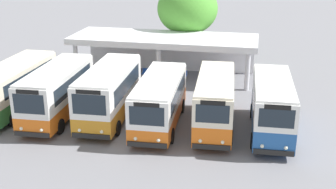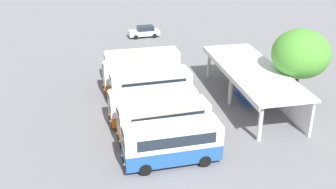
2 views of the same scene
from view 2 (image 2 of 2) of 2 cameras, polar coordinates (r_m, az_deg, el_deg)
ground_plane at (r=36.83m, az=-5.35°, el=-2.78°), size 180.00×180.00×0.00m
city_bus_nearest_orange at (r=43.80m, az=-3.70°, el=4.41°), size 2.46×8.12×3.15m
city_bus_second_in_row at (r=40.67m, az=-3.80°, el=2.83°), size 2.53×7.78×3.25m
city_bus_middle_cream at (r=37.71m, az=-2.45°, el=1.09°), size 2.66×7.68×3.33m
city_bus_fourth_amber at (r=34.77m, az=-2.17°, el=-1.35°), size 2.62×7.69×3.01m
city_bus_fifth_blue at (r=31.90m, az=-0.61°, el=-3.70°), size 2.56×7.45×3.21m
city_bus_far_end_green at (r=29.10m, az=0.57°, el=-6.74°), size 2.43×7.24×3.22m
parked_car_flank at (r=58.96m, az=-3.37°, el=8.90°), size 2.01×4.52×1.62m
terminal_canopy at (r=38.95m, az=12.66°, el=2.53°), size 14.92×5.17×3.40m
waiting_chair_end_by_column at (r=40.39m, az=9.66°, el=0.38°), size 0.44×0.44×0.86m
waiting_chair_second_from_end at (r=39.82m, az=9.91°, el=-0.01°), size 0.44×0.44×0.86m
waiting_chair_middle_seat at (r=39.31m, az=10.36°, el=-0.39°), size 0.44×0.44×0.86m
waiting_chair_fourth_seat at (r=38.77m, az=10.71°, el=-0.79°), size 0.44×0.44×0.86m
waiting_chair_fifth_seat at (r=38.23m, az=11.07°, el=-1.20°), size 0.44×0.44×0.86m
waiting_chair_far_end_seat at (r=37.69m, az=11.42°, el=-1.63°), size 0.44×0.44×0.86m
roadside_tree_behind_canopy at (r=38.58m, az=18.28°, el=5.49°), size 5.26×5.26×7.28m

